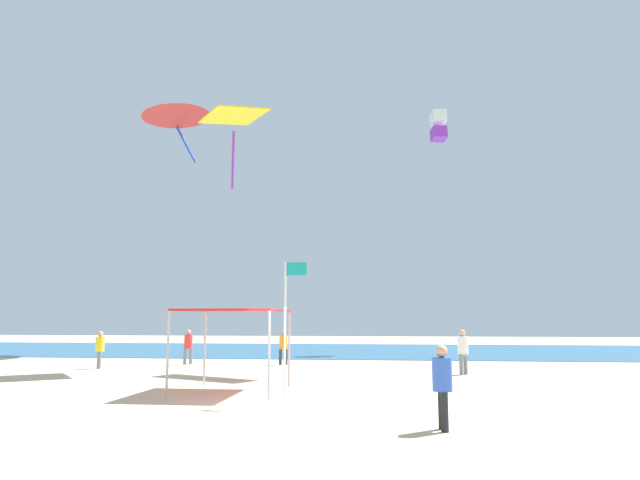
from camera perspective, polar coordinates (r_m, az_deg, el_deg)
The scene contains 12 objects.
ground at distance 15.26m, azimuth -3.08°, elevation -16.37°, with size 110.00×110.00×0.10m, color beige.
ocean_strip at distance 39.62m, azimuth 2.93°, elevation -11.06°, with size 110.00×18.28×0.03m, color #28608C.
canopy_tent at distance 17.62m, azimuth -8.65°, elevation -7.35°, with size 2.94×3.34×2.47m.
person_near_tent at distance 27.15m, azimuth -21.37°, elevation -9.99°, with size 0.39×0.39×1.63m.
person_leftmost at distance 27.52m, azimuth -3.72°, elevation -10.49°, with size 0.43×0.38×1.62m.
person_central at distance 23.33m, azimuth 14.24°, elevation -10.55°, with size 0.42×0.42×1.75m.
person_rightmost at distance 28.38m, azimuth -13.17°, elevation -10.19°, with size 0.39×0.39×1.65m.
person_far_shore at distance 11.84m, azimuth 12.26°, elevation -13.66°, with size 0.40×0.44×1.66m.
banner_flag at distance 15.28m, azimuth -3.30°, elevation -7.79°, with size 0.61×0.06×3.70m.
kite_diamond_yellow at distance 28.06m, azimuth -8.70°, elevation 11.93°, with size 3.73×3.73×3.83m.
kite_box_white at distance 41.65m, azimuth 11.89°, elevation 11.22°, with size 1.19×1.27×2.18m.
kite_delta_red at distance 41.30m, azimuth -14.34°, elevation 12.53°, with size 4.99×4.93×3.82m.
Camera 1 is at (2.48, -14.89, 2.20)m, focal length 31.67 mm.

